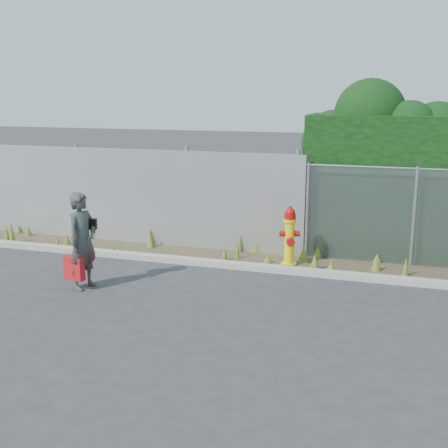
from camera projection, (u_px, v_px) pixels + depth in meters
name	position (u px, v px, depth m)	size (l,w,h in m)	color
ground	(217.00, 300.00, 9.62)	(80.00, 80.00, 0.00)	#323234
curb	(244.00, 266.00, 11.28)	(16.00, 0.22, 0.12)	#A09C91
weed_strip	(255.00, 254.00, 11.90)	(16.00, 1.33, 0.53)	#443827
corrugated_fence	(124.00, 196.00, 13.09)	(8.50, 0.21, 2.30)	#B3B5BA
fire_hydrant	(289.00, 237.00, 11.35)	(0.42, 0.37, 1.25)	yellow
woman	(83.00, 241.00, 10.02)	(0.64, 0.42, 1.76)	#0F6052
red_tote_bag	(74.00, 268.00, 10.02)	(0.38, 0.14, 0.50)	#A11E09
black_shoulder_bag	(89.00, 224.00, 10.15)	(0.26, 0.11, 0.20)	black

